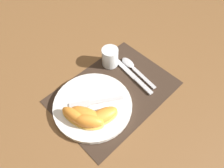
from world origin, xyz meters
name	(u,v)px	position (x,y,z in m)	size (l,w,h in m)	color
ground_plane	(114,92)	(0.00, 0.00, 0.00)	(3.00, 3.00, 0.00)	brown
placemat	(114,92)	(0.00, 0.00, 0.00)	(0.44, 0.31, 0.00)	#38281E
plate	(93,105)	(-0.10, 0.01, 0.01)	(0.27, 0.27, 0.02)	white
juice_glass	(110,58)	(0.09, 0.11, 0.04)	(0.07, 0.07, 0.08)	silver
knife	(133,76)	(0.10, 0.00, 0.01)	(0.05, 0.22, 0.01)	#BCBCC1
spoon	(132,67)	(0.13, 0.03, 0.01)	(0.05, 0.19, 0.01)	#BCBCC1
fork	(92,103)	(-0.10, 0.01, 0.02)	(0.17, 0.12, 0.00)	#BCBCC1
citrus_wedge_0	(77,117)	(-0.17, -0.01, 0.04)	(0.07, 0.13, 0.04)	#F7C656
citrus_wedge_1	(86,115)	(-0.15, -0.02, 0.04)	(0.10, 0.13, 0.04)	#F7C656
citrus_wedge_2	(88,121)	(-0.16, -0.04, 0.04)	(0.10, 0.11, 0.05)	#F7C656
citrus_wedge_3	(102,116)	(-0.11, -0.06, 0.04)	(0.13, 0.08, 0.04)	#F7C656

